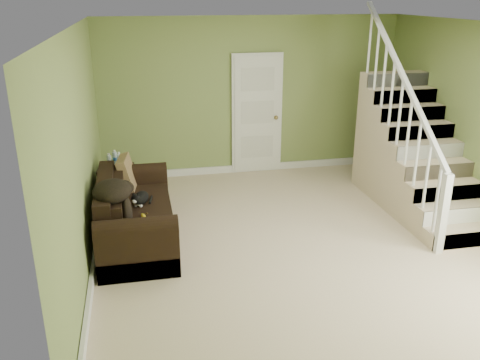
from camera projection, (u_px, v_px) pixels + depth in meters
name	position (u px, v px, depth m)	size (l,w,h in m)	color
floor	(298.00, 241.00, 6.39)	(5.00, 5.50, 0.01)	#C8B190
ceiling	(308.00, 25.00, 5.48)	(5.00, 5.50, 0.01)	white
wall_back	(251.00, 97.00, 8.46)	(5.00, 0.04, 2.60)	#7C924E
wall_front	(431.00, 251.00, 3.41)	(5.00, 0.04, 2.60)	#7C924E
wall_left	(81.00, 154.00, 5.46)	(0.04, 5.50, 2.60)	#7C924E
baseboard_back	(251.00, 168.00, 8.86)	(5.00, 0.04, 0.12)	white
baseboard_left	(95.00, 256.00, 5.90)	(0.04, 5.50, 0.12)	white
baseboard_right	(474.00, 220.00, 6.83)	(0.04, 5.50, 0.12)	white
door	(257.00, 114.00, 8.54)	(0.86, 0.12, 2.02)	white
staircase	(410.00, 159.00, 7.43)	(1.00, 2.51, 2.82)	#C8B190
sofa	(133.00, 217.00, 6.31)	(0.89, 2.06, 0.81)	black
side_table	(117.00, 185.00, 7.44)	(0.54, 0.54, 0.79)	black
cat	(141.00, 198.00, 6.32)	(0.27, 0.46, 0.22)	black
banana	(144.00, 217.00, 5.94)	(0.05, 0.19, 0.05)	yellow
throw_pillow	(128.00, 174.00, 6.88)	(0.12, 0.49, 0.49)	#533521
throw_blanket	(112.00, 191.00, 5.69)	(0.42, 0.56, 0.23)	black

